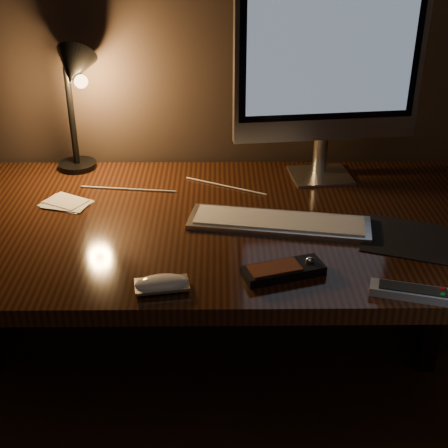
{
  "coord_description": "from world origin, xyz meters",
  "views": [
    {
      "loc": [
        0.04,
        0.49,
        1.46
      ],
      "look_at": [
        0.05,
        1.73,
        0.8
      ],
      "focal_mm": 50.0,
      "sensor_mm": 36.0,
      "label": 1
    }
  ],
  "objects_px": {
    "monitor": "(329,67)",
    "keyboard": "(279,222)",
    "desk": "(205,251)",
    "desk_lamp": "(74,86)",
    "media_remote": "(283,270)",
    "tv_remote": "(414,292)",
    "mouse": "(162,285)"
  },
  "relations": [
    {
      "from": "tv_remote",
      "to": "media_remote",
      "type": "bearing_deg",
      "value": 177.6
    },
    {
      "from": "keyboard",
      "to": "desk_lamp",
      "type": "bearing_deg",
      "value": 158.17
    },
    {
      "from": "media_remote",
      "to": "tv_remote",
      "type": "distance_m",
      "value": 0.27
    },
    {
      "from": "keyboard",
      "to": "mouse",
      "type": "bearing_deg",
      "value": -123.38
    },
    {
      "from": "media_remote",
      "to": "desk_lamp",
      "type": "height_order",
      "value": "desk_lamp"
    },
    {
      "from": "desk",
      "to": "desk_lamp",
      "type": "relative_size",
      "value": 4.29
    },
    {
      "from": "keyboard",
      "to": "desk_lamp",
      "type": "xyz_separation_m",
      "value": [
        -0.53,
        0.33,
        0.24
      ]
    },
    {
      "from": "keyboard",
      "to": "mouse",
      "type": "xyz_separation_m",
      "value": [
        -0.26,
        -0.28,
        0.0
      ]
    },
    {
      "from": "keyboard",
      "to": "media_remote",
      "type": "xyz_separation_m",
      "value": [
        -0.01,
        -0.22,
        0.0
      ]
    },
    {
      "from": "mouse",
      "to": "media_remote",
      "type": "relative_size",
      "value": 0.6
    },
    {
      "from": "media_remote",
      "to": "tv_remote",
      "type": "bearing_deg",
      "value": -35.75
    },
    {
      "from": "media_remote",
      "to": "desk_lamp",
      "type": "bearing_deg",
      "value": 115.62
    },
    {
      "from": "desk",
      "to": "monitor",
      "type": "bearing_deg",
      "value": 29.72
    },
    {
      "from": "mouse",
      "to": "media_remote",
      "type": "xyz_separation_m",
      "value": [
        0.25,
        0.05,
        0.0
      ]
    },
    {
      "from": "monitor",
      "to": "desk_lamp",
      "type": "height_order",
      "value": "monitor"
    },
    {
      "from": "keyboard",
      "to": "tv_remote",
      "type": "xyz_separation_m",
      "value": [
        0.24,
        -0.31,
        0.0
      ]
    },
    {
      "from": "desk",
      "to": "keyboard",
      "type": "height_order",
      "value": "keyboard"
    },
    {
      "from": "monitor",
      "to": "keyboard",
      "type": "height_order",
      "value": "monitor"
    },
    {
      "from": "desk",
      "to": "keyboard",
      "type": "xyz_separation_m",
      "value": [
        0.18,
        -0.1,
        0.14
      ]
    },
    {
      "from": "keyboard",
      "to": "tv_remote",
      "type": "relative_size",
      "value": 2.45
    },
    {
      "from": "keyboard",
      "to": "media_remote",
      "type": "height_order",
      "value": "media_remote"
    },
    {
      "from": "media_remote",
      "to": "desk",
      "type": "bearing_deg",
      "value": 100.47
    },
    {
      "from": "desk",
      "to": "desk_lamp",
      "type": "distance_m",
      "value": 0.57
    },
    {
      "from": "keyboard",
      "to": "media_remote",
      "type": "relative_size",
      "value": 2.39
    },
    {
      "from": "desk",
      "to": "media_remote",
      "type": "bearing_deg",
      "value": -61.83
    },
    {
      "from": "mouse",
      "to": "desk_lamp",
      "type": "distance_m",
      "value": 0.71
    },
    {
      "from": "monitor",
      "to": "keyboard",
      "type": "bearing_deg",
      "value": -123.26
    },
    {
      "from": "monitor",
      "to": "tv_remote",
      "type": "xyz_separation_m",
      "value": [
        0.1,
        -0.59,
        -0.3
      ]
    },
    {
      "from": "desk",
      "to": "monitor",
      "type": "xyz_separation_m",
      "value": [
        0.33,
        0.19,
        0.44
      ]
    },
    {
      "from": "media_remote",
      "to": "desk_lamp",
      "type": "distance_m",
      "value": 0.8
    },
    {
      "from": "desk",
      "to": "mouse",
      "type": "bearing_deg",
      "value": -101.63
    },
    {
      "from": "monitor",
      "to": "media_remote",
      "type": "bearing_deg",
      "value": -113.48
    }
  ]
}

